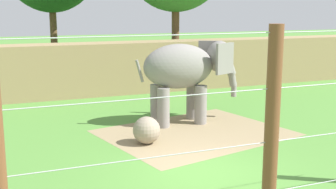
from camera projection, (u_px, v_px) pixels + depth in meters
ground_plane at (201, 173)px, 11.41m from camera, size 120.00×120.00×0.00m
dirt_patch at (195, 133)px, 15.06m from camera, size 6.82×5.88×0.01m
embankment_wall at (98, 69)px, 21.66m from camera, size 36.00×1.80×2.54m
elephant at (186, 70)px, 16.12m from camera, size 4.06×1.71×3.00m
enrichment_ball at (147, 130)px, 13.79m from camera, size 0.87×0.87×0.87m
cable_fence at (273, 129)px, 8.25m from camera, size 10.76×0.28×3.94m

